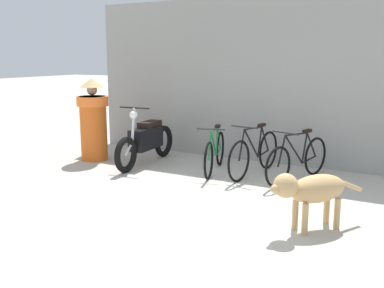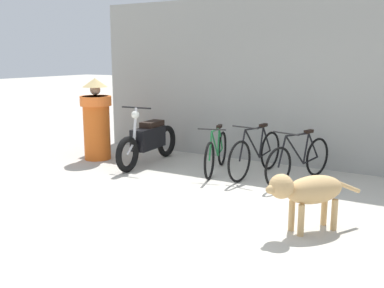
# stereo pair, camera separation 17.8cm
# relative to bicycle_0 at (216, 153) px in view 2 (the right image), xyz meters

# --- Properties ---
(ground_plane) EXTENTS (60.00, 60.00, 0.00)m
(ground_plane) POSITION_rel_bicycle_0_xyz_m (0.67, -2.07, -0.33)
(ground_plane) COLOR #B7B2A5
(shop_wall_back) EXTENTS (7.61, 0.20, 2.99)m
(shop_wall_back) POSITION_rel_bicycle_0_xyz_m (0.67, 1.18, 1.16)
(shop_wall_back) COLOR gray
(shop_wall_back) RESTS_ON ground
(bicycle_0) EXTENTS (0.53, 1.55, 0.80)m
(bicycle_0) POSITION_rel_bicycle_0_xyz_m (0.00, 0.00, 0.00)
(bicycle_0) COLOR black
(bicycle_0) RESTS_ON ground
(bicycle_1) EXTENTS (0.46, 1.68, 0.86)m
(bicycle_1) POSITION_rel_bicycle_0_xyz_m (0.66, 0.13, 0.03)
(bicycle_1) COLOR black
(bicycle_1) RESTS_ON ground
(bicycle_2) EXTENTS (0.59, 1.62, 0.82)m
(bicycle_2) POSITION_rel_bicycle_0_xyz_m (1.39, 0.12, 0.01)
(bicycle_2) COLOR black
(bicycle_2) RESTS_ON ground
(motorcycle) EXTENTS (0.58, 1.94, 1.08)m
(motorcycle) POSITION_rel_bicycle_0_xyz_m (-1.33, -0.11, 0.10)
(motorcycle) COLOR black
(motorcycle) RESTS_ON ground
(stray_dog) EXTENTS (0.86, 1.08, 0.70)m
(stray_dog) POSITION_rel_bicycle_0_xyz_m (2.08, -1.82, 0.14)
(stray_dog) COLOR tan
(stray_dog) RESTS_ON ground
(person_in_robes) EXTENTS (0.79, 0.79, 1.53)m
(person_in_robes) POSITION_rel_bicycle_0_xyz_m (-2.40, -0.28, 0.44)
(person_in_robes) COLOR orange
(person_in_robes) RESTS_ON ground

